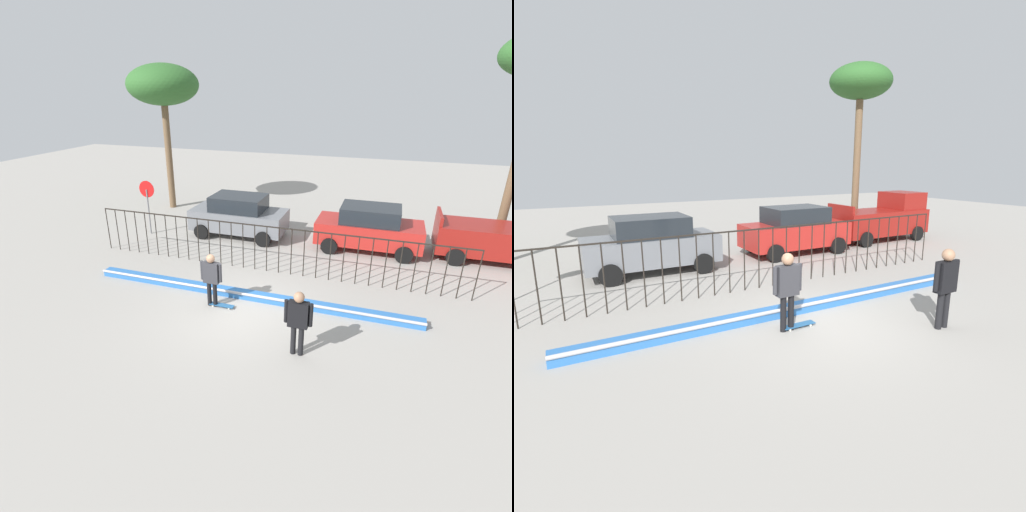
% 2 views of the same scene
% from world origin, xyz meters
% --- Properties ---
extents(ground_plane, '(60.00, 60.00, 0.00)m').
position_xyz_m(ground_plane, '(0.00, 0.00, 0.00)').
color(ground_plane, '#9E9991').
extents(bowl_coping_ledge, '(11.00, 0.40, 0.27)m').
position_xyz_m(bowl_coping_ledge, '(0.00, 0.87, 0.12)').
color(bowl_coping_ledge, '#2D6BB7').
rests_on(bowl_coping_ledge, ground).
extents(perimeter_fence, '(14.04, 0.04, 1.78)m').
position_xyz_m(perimeter_fence, '(0.00, 3.06, 1.10)').
color(perimeter_fence, black).
rests_on(perimeter_fence, ground).
extents(skateboarder, '(0.71, 0.27, 1.76)m').
position_xyz_m(skateboarder, '(-0.86, 0.08, 1.05)').
color(skateboarder, black).
rests_on(skateboarder, ground).
extents(skateboard, '(0.80, 0.20, 0.07)m').
position_xyz_m(skateboard, '(-0.55, 0.09, 0.06)').
color(skateboard, '#26598C').
rests_on(skateboard, ground).
extents(camera_operator, '(0.73, 0.28, 1.82)m').
position_xyz_m(camera_operator, '(2.25, -1.47, 1.09)').
color(camera_operator, black).
rests_on(camera_operator, ground).
extents(parked_car_gray, '(4.30, 2.12, 1.90)m').
position_xyz_m(parked_car_gray, '(-2.35, 6.31, 0.97)').
color(parked_car_gray, slate).
rests_on(parked_car_gray, ground).
extents(parked_car_red, '(4.30, 2.12, 1.90)m').
position_xyz_m(parked_car_red, '(3.41, 6.45, 0.97)').
color(parked_car_red, '#B2231E').
rests_on(parked_car_red, ground).
extents(pickup_truck, '(4.70, 2.12, 2.24)m').
position_xyz_m(pickup_truck, '(8.58, 6.86, 1.04)').
color(pickup_truck, maroon).
rests_on(pickup_truck, ground).
extents(palm_tree_tall, '(3.06, 3.06, 8.34)m').
position_xyz_m(palm_tree_tall, '(8.80, 9.09, 7.28)').
color(palm_tree_tall, brown).
rests_on(palm_tree_tall, ground).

